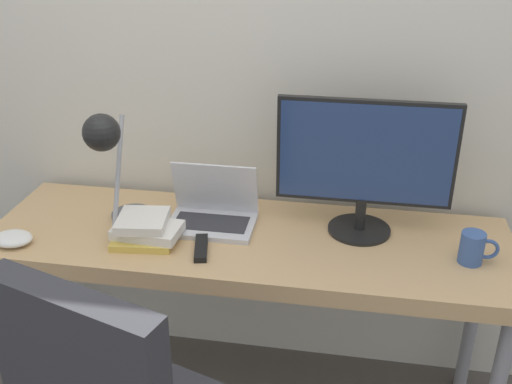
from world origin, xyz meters
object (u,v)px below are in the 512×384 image
object	(u,v)px
monitor	(365,161)
mug	(473,248)
book_stack	(145,229)
desk_lamp	(108,150)
game_controller	(13,239)
laptop	(212,212)

from	to	relation	value
monitor	mug	bearing A→B (deg)	-22.35
book_stack	mug	xyz separation A→B (m)	(1.05, 0.04, 0.01)
desk_lamp	monitor	bearing A→B (deg)	12.26
desk_lamp	book_stack	distance (m)	0.29
mug	game_controller	bearing A→B (deg)	-174.57
mug	game_controller	xyz separation A→B (m)	(-1.48, -0.14, -0.03)
laptop	book_stack	bearing A→B (deg)	-143.22
monitor	mug	distance (m)	0.43
desk_lamp	mug	bearing A→B (deg)	1.55
monitor	book_stack	world-z (taller)	monitor
laptop	monitor	xyz separation A→B (m)	(0.51, 0.04, 0.21)
monitor	mug	xyz separation A→B (m)	(0.35, -0.14, -0.21)
book_stack	mug	world-z (taller)	mug
laptop	desk_lamp	size ratio (longest dim) A/B	0.68
laptop	monitor	size ratio (longest dim) A/B	0.52
desk_lamp	book_stack	world-z (taller)	desk_lamp
book_stack	mug	size ratio (longest dim) A/B	1.95
monitor	desk_lamp	distance (m)	0.83
monitor	book_stack	size ratio (longest dim) A/B	2.46
book_stack	game_controller	world-z (taller)	book_stack
desk_lamp	mug	world-z (taller)	desk_lamp
desk_lamp	book_stack	xyz separation A→B (m)	(0.10, -0.01, -0.27)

